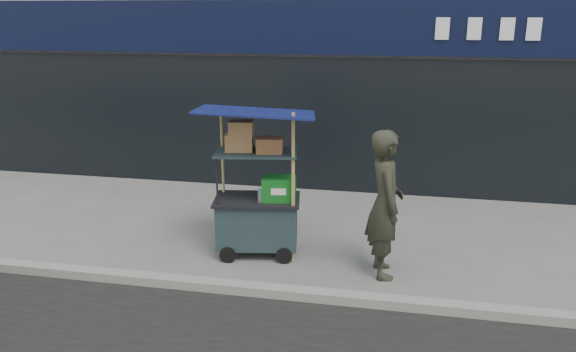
# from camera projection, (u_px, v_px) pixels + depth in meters

# --- Properties ---
(ground) EXTENTS (80.00, 80.00, 0.00)m
(ground) POSITION_uv_depth(u_px,v_px,m) (256.00, 286.00, 6.75)
(ground) COLOR #5F5F5B
(ground) RESTS_ON ground
(curb) EXTENTS (80.00, 0.18, 0.12)m
(curb) POSITION_uv_depth(u_px,v_px,m) (252.00, 289.00, 6.54)
(curb) COLOR gray
(curb) RESTS_ON ground
(vendor_cart) EXTENTS (1.65, 1.28, 2.03)m
(vendor_cart) POSITION_uv_depth(u_px,v_px,m) (258.00, 204.00, 7.47)
(vendor_cart) COLOR #19292A
(vendor_cart) RESTS_ON ground
(vendor_man) EXTENTS (0.58, 0.76, 1.85)m
(vendor_man) POSITION_uv_depth(u_px,v_px,m) (385.00, 204.00, 6.82)
(vendor_man) COLOR #292A1F
(vendor_man) RESTS_ON ground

